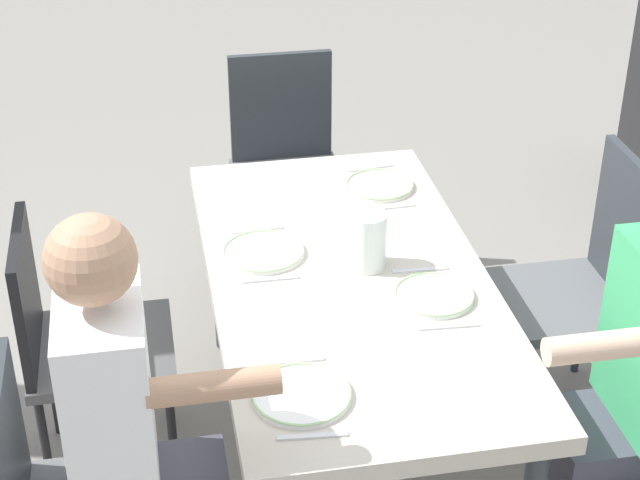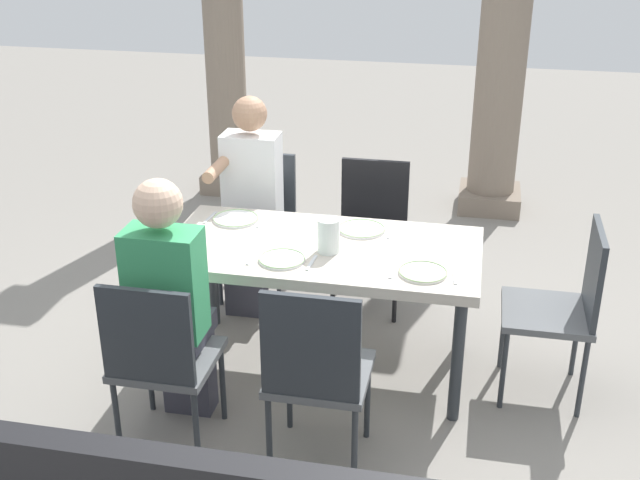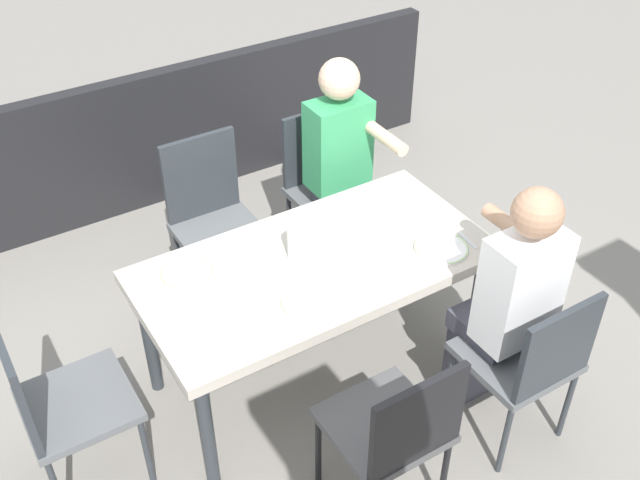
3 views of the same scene
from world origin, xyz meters
name	(u,v)px [view 3 (image 3 of 3)]	position (x,y,z in m)	size (l,w,h in m)	color
ground_plane	(316,371)	(0.00, 0.00, 0.00)	(16.00, 16.00, 0.00)	gray
dining_table	(315,273)	(0.00, 0.00, 0.66)	(1.62, 0.82, 0.73)	beige
chair_west_north	(530,358)	(-0.58, 0.83, 0.52)	(0.44, 0.44, 0.89)	#5B5E61
chair_west_south	(326,179)	(-0.58, -0.83, 0.52)	(0.44, 0.44, 0.91)	#5B5E61
chair_mid_north	(396,429)	(0.14, 0.83, 0.52)	(0.44, 0.44, 0.89)	#4F4F50
chair_mid_south	(213,213)	(0.14, -0.84, 0.54)	(0.44, 0.44, 0.95)	#5B5E61
chair_head_east	(54,400)	(1.23, 0.00, 0.54)	(0.44, 0.44, 0.94)	#5B5E61
diner_woman_green	(507,301)	(-0.58, 0.64, 0.70)	(0.35, 0.49, 1.31)	#3F3F4C
diner_man_white	(344,166)	(-0.58, -0.64, 0.71)	(0.35, 0.50, 1.31)	#3F3F4C
patio_railing	(163,137)	(0.00, -1.90, 0.45)	(4.02, 0.10, 0.90)	black
plate_0	(441,248)	(-0.54, 0.23, 0.74)	(0.25, 0.25, 0.02)	white
fork_0	(466,239)	(-0.69, 0.23, 0.74)	(0.02, 0.17, 0.01)	silver
spoon_0	(415,260)	(-0.39, 0.23, 0.74)	(0.02, 0.17, 0.01)	silver
plate_1	(321,224)	(-0.16, -0.21, 0.74)	(0.23, 0.23, 0.02)	white
fork_1	(347,216)	(-0.31, -0.21, 0.74)	(0.02, 0.17, 0.01)	silver
spoon_1	(294,235)	(-0.01, -0.21, 0.74)	(0.02, 0.17, 0.01)	silver
plate_2	(311,302)	(0.17, 0.23, 0.74)	(0.25, 0.25, 0.02)	white
fork_2	(340,290)	(0.02, 0.23, 0.74)	(0.02, 0.17, 0.01)	silver
spoon_2	(280,316)	(0.32, 0.23, 0.74)	(0.02, 0.17, 0.01)	silver
plate_3	(187,272)	(0.53, -0.22, 0.74)	(0.23, 0.23, 0.02)	white
fork_3	(218,262)	(0.38, -0.22, 0.74)	(0.02, 0.17, 0.01)	silver
spoon_3	(155,285)	(0.68, -0.22, 0.74)	(0.02, 0.17, 0.01)	silver
water_pitcher	(300,243)	(0.04, -0.06, 0.81)	(0.11, 0.11, 0.18)	white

